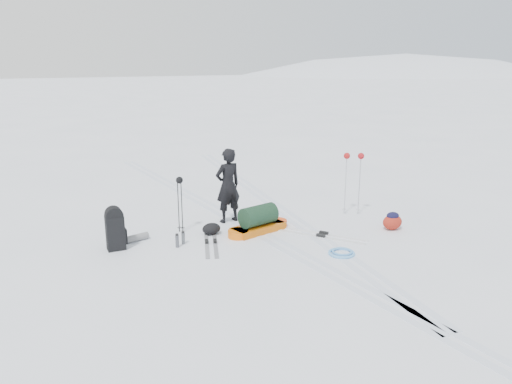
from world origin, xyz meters
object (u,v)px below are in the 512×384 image
(skier, at_px, (228,186))
(expedition_rucksack, at_px, (118,229))
(ski_poles_black, at_px, (180,187))
(pulk_sled, at_px, (258,222))

(skier, xyz_separation_m, expedition_rucksack, (-2.64, -0.54, -0.45))
(skier, distance_m, expedition_rucksack, 2.73)
(ski_poles_black, bearing_deg, skier, -10.93)
(skier, height_order, ski_poles_black, skier)
(skier, bearing_deg, expedition_rucksack, 4.44)
(expedition_rucksack, bearing_deg, pulk_sled, -5.31)
(pulk_sled, relative_size, ski_poles_black, 1.30)
(expedition_rucksack, distance_m, ski_poles_black, 1.60)
(skier, bearing_deg, ski_poles_black, 0.40)
(skier, relative_size, expedition_rucksack, 1.87)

